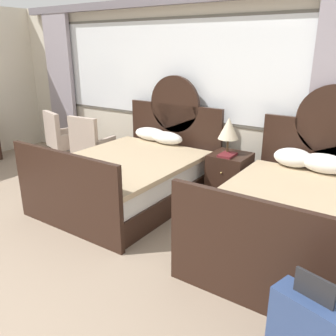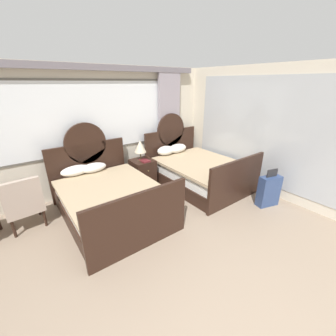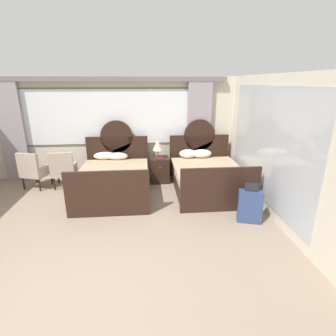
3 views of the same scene
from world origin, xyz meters
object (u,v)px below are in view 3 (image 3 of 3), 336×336
Objects in this scene: table_lamp_on_nightstand at (158,145)px; suitcase_on_floor at (250,206)px; book_on_nightstand at (160,158)px; armchair_by_window_left at (63,169)px; armchair_by_window_centre at (33,170)px; bed_near_window at (114,179)px; nightstand_between_beds at (160,170)px; bed_near_mirror at (207,176)px.

table_lamp_on_nightstand is 0.61× the size of suitcase_on_floor.
armchair_by_window_left reaches higher than book_on_nightstand.
table_lamp_on_nightstand is at bearing 3.55° from armchair_by_window_centre.
bed_near_window reaches higher than nightstand_between_beds.
armchair_by_window_centre is (-3.13, -0.10, -0.18)m from book_on_nightstand.
bed_near_mirror is 2.37× the size of armchair_by_window_left.
bed_near_window is 2.37× the size of armchair_by_window_centre.
book_on_nightstand is at bearing 125.66° from suitcase_on_floor.
armchair_by_window_left is (-1.29, 0.48, 0.14)m from bed_near_window.
suitcase_on_floor is (1.57, -2.18, -0.35)m from book_on_nightstand.
armchair_by_window_left is at bearing -175.10° from nightstand_between_beds.
armchair_by_window_left is 1.20× the size of suitcase_on_floor.
bed_near_mirror reaches higher than table_lamp_on_nightstand.
book_on_nightstand is at bearing 2.57° from armchair_by_window_left.
bed_near_mirror reaches higher than suitcase_on_floor.
armchair_by_window_left is 1.00× the size of armchair_by_window_centre.
nightstand_between_beds is at bearing 15.05° from table_lamp_on_nightstand.
bed_near_window is 1.43m from table_lamp_on_nightstand.
book_on_nightstand is 2.71m from suitcase_on_floor.
armchair_by_window_left reaches higher than suitcase_on_floor.
nightstand_between_beds is 2.43m from armchair_by_window_left.
armchair_by_window_left is 0.72m from armchair_by_window_centre.
bed_near_mirror is 3.40× the size of nightstand_between_beds.
armchair_by_window_left is at bearing -0.30° from armchair_by_window_centre.
suitcase_on_floor is at bearing -30.69° from bed_near_window.
armchair_by_window_centre is at bearing -176.29° from nightstand_between_beds.
table_lamp_on_nightstand is at bearing 117.20° from book_on_nightstand.
bed_near_window is 3.40× the size of nightstand_between_beds.
suitcase_on_floor is at bearing -74.12° from bed_near_mirror.
nightstand_between_beds is 0.36m from book_on_nightstand.
bed_near_window reaches higher than book_on_nightstand.
bed_near_window is 8.62× the size of book_on_nightstand.
book_on_nightstand reaches higher than nightstand_between_beds.
table_lamp_on_nightstand is 3.14m from armchair_by_window_centre.
bed_near_mirror is 1.31m from nightstand_between_beds.
suitcase_on_floor is at bearing -55.52° from nightstand_between_beds.
armchair_by_window_centre reaches higher than book_on_nightstand.
armchair_by_window_centre reaches higher than suitcase_on_floor.
nightstand_between_beds is 0.70× the size of armchair_by_window_centre.
suitcase_on_floor is at bearing -23.86° from armchair_by_window_centre.
bed_near_mirror reaches higher than armchair_by_window_left.
armchair_by_window_left is at bearing 152.46° from suitcase_on_floor.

